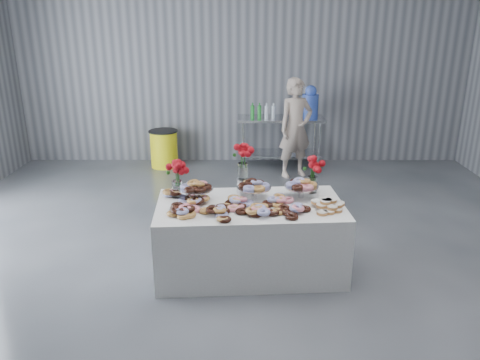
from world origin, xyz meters
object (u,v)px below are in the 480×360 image
object	(u,v)px
prep_table	(280,133)
person	(296,128)
display_table	(250,237)
water_jug	(310,103)
trash_barrel	(164,149)

from	to	relation	value
prep_table	person	bearing A→B (deg)	-67.88
display_table	person	xyz separation A→B (m)	(0.80, 3.13, 0.45)
prep_table	person	world-z (taller)	person
water_jug	display_table	bearing A→B (deg)	-106.79
prep_table	water_jug	xyz separation A→B (m)	(0.50, -0.00, 0.53)
prep_table	trash_barrel	bearing A→B (deg)	-180.00
display_table	trash_barrel	bearing A→B (deg)	112.02
trash_barrel	display_table	bearing A→B (deg)	-67.98
display_table	person	world-z (taller)	person
display_table	trash_barrel	xyz separation A→B (m)	(-1.47, 3.64, -0.04)
display_table	prep_table	bearing A→B (deg)	80.67
prep_table	person	xyz separation A→B (m)	(0.21, -0.51, 0.20)
prep_table	trash_barrel	world-z (taller)	prep_table
trash_barrel	water_jug	bearing A→B (deg)	0.00
water_jug	person	bearing A→B (deg)	-120.22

